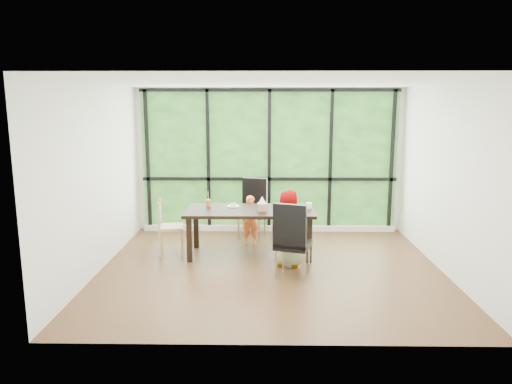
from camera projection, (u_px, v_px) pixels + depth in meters
The scene contains 23 objects.
ground at pixel (271, 269), 7.01m from camera, with size 5.00×5.00×0.00m, color black.
back_wall at pixel (269, 160), 8.98m from camera, with size 5.00×5.00×0.00m, color silver.
foliage_backdrop at pixel (269, 160), 8.96m from camera, with size 4.80×0.02×2.65m, color #1D471C.
window_mullions at pixel (269, 161), 8.92m from camera, with size 4.80×0.06×2.65m, color black, non-canonical shape.
window_sill at pixel (269, 228), 9.12m from camera, with size 4.80×0.12×0.10m, color silver.
dining_table at pixel (250, 232), 7.61m from camera, with size 2.04×0.94×0.75m, color black.
chair_window_leather at pixel (252, 209), 8.50m from camera, with size 0.46×0.46×1.08m, color black.
chair_interior_leather at pixel (293, 239), 6.63m from camera, with size 0.46×0.46×1.08m, color black.
chair_end_beech at pixel (171, 227), 7.63m from camera, with size 0.42×0.40×0.90m, color tan.
child_toddler at pixel (251, 220), 8.16m from camera, with size 0.31×0.21×0.86m, color orange.
child_older at pixel (289, 228), 7.05m from camera, with size 0.57×0.37×1.16m, color slate.
placemat at pixel (288, 212), 7.34m from camera, with size 0.41×0.30×0.01m, color tan.
plate_far at pixel (233, 206), 7.76m from camera, with size 0.21×0.21×0.01m, color white.
plate_near at pixel (283, 212), 7.34m from camera, with size 0.24×0.24×0.01m, color white.
orange_cup at pixel (208, 203), 7.74m from camera, with size 0.07×0.07×0.12m, color orange.
green_cup at pixel (303, 210), 7.26m from camera, with size 0.07×0.07×0.11m, color #55BB26.
white_mug at pixel (309, 206), 7.59m from camera, with size 0.09×0.09×0.09m, color white.
tissue_box at pixel (262, 207), 7.42m from camera, with size 0.14×0.14×0.12m, color tan.
crepe_rolls_far at pixel (233, 205), 7.75m from camera, with size 0.10×0.12×0.04m, color tan, non-canonical shape.
crepe_rolls_near at pixel (283, 210), 7.33m from camera, with size 0.05×0.12×0.04m, color tan, non-canonical shape.
straw_white at pixel (208, 197), 7.72m from camera, with size 0.01×0.01×0.20m, color white.
straw_pink at pixel (303, 204), 7.24m from camera, with size 0.01×0.01×0.20m, color pink.
tissue at pixel (262, 200), 7.40m from camera, with size 0.12×0.12×0.11m, color white.
Camera 1 is at (-0.11, -6.69, 2.41)m, focal length 33.27 mm.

